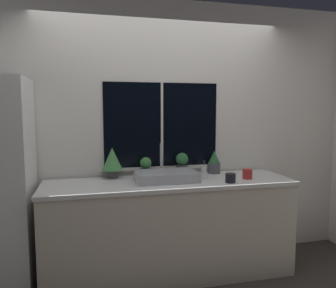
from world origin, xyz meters
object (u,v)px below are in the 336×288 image
Objects in this scene: sink at (166,176)px; mug_black at (230,178)px; mug_red at (247,174)px; potted_plant_center_right at (182,163)px; potted_plant_center_left at (146,167)px; potted_plant_far_right at (214,163)px; soap_bottle at (204,172)px; potted_plant_far_left at (112,160)px.

sink reaches higher than mug_black.
potted_plant_center_right is at bearing 149.66° from mug_red.
potted_plant_center_left is 1.00m from mug_red.
potted_plant_center_left is 0.73m from potted_plant_far_right.
sink reaches higher than soap_bottle.
soap_bottle reaches higher than mug_red.
mug_black is at bearing -20.59° from sink.
sink is at bearing 176.13° from soap_bottle.
mug_black is (1.04, -0.45, -0.14)m from potted_plant_far_left.
potted_plant_far_right is (0.73, 0.00, 0.01)m from potted_plant_center_left.
soap_bottle is at bearing -128.47° from potted_plant_far_right.
soap_bottle is (0.85, -0.26, -0.10)m from potted_plant_far_left.
mug_red is (0.79, -0.09, 0.00)m from sink.
mug_red is (0.94, -0.33, -0.05)m from potted_plant_center_left.
potted_plant_far_left is 1.26× the size of potted_plant_far_right.
potted_plant_center_left is at bearing -180.00° from potted_plant_far_right.
potted_plant_far_right reaches higher than soap_bottle.
potted_plant_center_left is 0.58m from soap_bottle.
sink is 0.34m from potted_plant_center_right.
potted_plant_center_right is 0.35m from potted_plant_far_right.
mug_black is at bearing -153.06° from mug_red.
sink is at bearing -133.43° from potted_plant_center_right.
potted_plant_center_right is (0.23, 0.24, 0.07)m from sink.
potted_plant_center_left is 0.86× the size of potted_plant_center_right.
mug_black is (-0.02, -0.45, -0.07)m from potted_plant_far_right.
potted_plant_center_right is at bearing -180.00° from potted_plant_far_right.
potted_plant_far_left is at bearing 180.00° from potted_plant_center_right.
potted_plant_far_right is at bearing 51.53° from soap_bottle.
sink is 0.29m from potted_plant_center_left.
potted_plant_center_right is (0.71, 0.00, -0.06)m from potted_plant_far_left.
potted_plant_far_left is 1.32m from mug_red.
mug_black is at bearing -44.00° from soap_bottle.
potted_plant_center_left is 0.82× the size of potted_plant_far_right.
potted_plant_far_left is at bearing 156.72° from mug_black.
potted_plant_far_left is 1.14m from mug_black.
potted_plant_center_left is at bearing 160.61° from mug_red.
mug_black is (0.19, -0.19, -0.03)m from soap_bottle.
sink is at bearing 173.24° from mug_red.
sink is 3.13× the size of soap_bottle.
potted_plant_center_right reaches higher than soap_bottle.
sink is 0.37m from soap_bottle.
potted_plant_far_left is 3.18× the size of mug_red.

